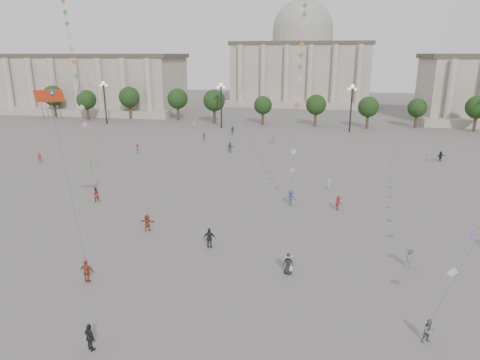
# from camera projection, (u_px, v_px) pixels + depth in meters

# --- Properties ---
(ground) EXTENTS (360.00, 360.00, 0.00)m
(ground) POSITION_uv_depth(u_px,v_px,m) (198.00, 275.00, 34.39)
(ground) COLOR #5D5A58
(ground) RESTS_ON ground
(hall_west) EXTENTS (84.00, 26.22, 17.20)m
(hall_west) POSITION_uv_depth(u_px,v_px,m) (54.00, 83.00, 134.37)
(hall_west) COLOR gray
(hall_west) RESTS_ON ground
(hall_central) EXTENTS (48.30, 34.30, 35.50)m
(hall_central) POSITION_uv_depth(u_px,v_px,m) (301.00, 62.00, 151.92)
(hall_central) COLOR gray
(hall_central) RESTS_ON ground
(tree_row) EXTENTS (137.12, 5.12, 8.00)m
(tree_row) POSITION_uv_depth(u_px,v_px,m) (287.00, 103.00, 106.24)
(tree_row) COLOR #322519
(tree_row) RESTS_ON ground
(lamp_post_far_west) EXTENTS (2.00, 0.90, 10.65)m
(lamp_post_far_west) POSITION_uv_depth(u_px,v_px,m) (104.00, 95.00, 106.58)
(lamp_post_far_west) COLOR #262628
(lamp_post_far_west) RESTS_ON ground
(lamp_post_mid_west) EXTENTS (2.00, 0.90, 10.65)m
(lamp_post_mid_west) POSITION_uv_depth(u_px,v_px,m) (221.00, 97.00, 100.96)
(lamp_post_mid_west) COLOR #262628
(lamp_post_mid_west) RESTS_ON ground
(lamp_post_mid_east) EXTENTS (2.00, 0.90, 10.65)m
(lamp_post_mid_east) POSITION_uv_depth(u_px,v_px,m) (352.00, 99.00, 95.35)
(lamp_post_mid_east) COLOR #262628
(lamp_post_mid_east) RESTS_ON ground
(person_crowd_0) EXTENTS (1.22, 0.98, 1.94)m
(person_crowd_0) POSITION_uv_depth(u_px,v_px,m) (232.00, 130.00, 94.09)
(person_crowd_0) COLOR #2D4A66
(person_crowd_0) RESTS_ON ground
(person_crowd_2) EXTENTS (1.05, 1.27, 1.71)m
(person_crowd_2) POSITION_uv_depth(u_px,v_px,m) (40.00, 158.00, 69.38)
(person_crowd_2) COLOR #A0312B
(person_crowd_2) RESTS_ON ground
(person_crowd_4) EXTENTS (1.52, 1.63, 1.83)m
(person_crowd_4) POSITION_uv_depth(u_px,v_px,m) (273.00, 139.00, 85.15)
(person_crowd_4) COLOR beige
(person_crowd_4) RESTS_ON ground
(person_crowd_6) EXTENTS (1.23, 0.89, 1.71)m
(person_crowd_6) POSITION_uv_depth(u_px,v_px,m) (409.00, 258.00, 35.36)
(person_crowd_6) COLOR slate
(person_crowd_6) RESTS_ON ground
(person_crowd_7) EXTENTS (1.42, 1.05, 1.49)m
(person_crowd_7) POSITION_uv_depth(u_px,v_px,m) (429.00, 157.00, 70.65)
(person_crowd_7) COLOR silver
(person_crowd_7) RESTS_ON ground
(person_crowd_8) EXTENTS (1.11, 1.24, 1.67)m
(person_crowd_8) POSITION_uv_depth(u_px,v_px,m) (338.00, 203.00, 48.48)
(person_crowd_8) COLOR maroon
(person_crowd_8) RESTS_ON ground
(person_crowd_9) EXTENTS (1.64, 1.17, 1.71)m
(person_crowd_9) POSITION_uv_depth(u_px,v_px,m) (441.00, 156.00, 70.56)
(person_crowd_9) COLOR black
(person_crowd_9) RESTS_ON ground
(person_crowd_10) EXTENTS (0.60, 0.78, 1.91)m
(person_crowd_10) POSITION_uv_depth(u_px,v_px,m) (194.00, 125.00, 100.94)
(person_crowd_10) COLOR #ADACA9
(person_crowd_10) RESTS_ON ground
(person_crowd_12) EXTENTS (1.82, 1.05, 1.87)m
(person_crowd_12) POSITION_uv_depth(u_px,v_px,m) (230.00, 147.00, 77.16)
(person_crowd_12) COLOR #57575B
(person_crowd_12) RESTS_ON ground
(person_crowd_13) EXTENTS (0.59, 0.68, 1.57)m
(person_crowd_13) POSITION_uv_depth(u_px,v_px,m) (329.00, 184.00, 55.59)
(person_crowd_13) COLOR beige
(person_crowd_13) RESTS_ON ground
(person_crowd_16) EXTENTS (1.01, 0.61, 1.61)m
(person_crowd_16) POSITION_uv_depth(u_px,v_px,m) (204.00, 136.00, 88.11)
(person_crowd_16) COLOR slate
(person_crowd_16) RESTS_ON ground
(person_crowd_17) EXTENTS (1.23, 1.29, 1.76)m
(person_crowd_17) POSITION_uv_depth(u_px,v_px,m) (138.00, 148.00, 76.46)
(person_crowd_17) COLOR #9B2A44
(person_crowd_17) RESTS_ON ground
(tourist_0) EXTENTS (1.11, 0.47, 1.89)m
(tourist_0) POSITION_uv_depth(u_px,v_px,m) (87.00, 271.00, 33.03)
(tourist_0) COLOR #954028
(tourist_0) RESTS_ON ground
(tourist_1) EXTENTS (1.12, 0.89, 1.78)m
(tourist_1) POSITION_uv_depth(u_px,v_px,m) (90.00, 337.00, 25.42)
(tourist_1) COLOR black
(tourist_1) RESTS_ON ground
(tourist_2) EXTENTS (1.59, 0.54, 1.70)m
(tourist_2) POSITION_uv_depth(u_px,v_px,m) (147.00, 223.00, 42.84)
(tourist_2) COLOR #963B29
(tourist_2) RESTS_ON ground
(tourist_4) EXTENTS (1.15, 0.53, 1.92)m
(tourist_4) POSITION_uv_depth(u_px,v_px,m) (210.00, 238.00, 38.97)
(tourist_4) COLOR black
(tourist_4) RESTS_ON ground
(kite_flyer_0) EXTENTS (1.12, 1.09, 1.82)m
(kite_flyer_0) POSITION_uv_depth(u_px,v_px,m) (96.00, 194.00, 51.33)
(kite_flyer_0) COLOR #953928
(kite_flyer_0) RESTS_ON ground
(kite_flyer_1) EXTENTS (1.36, 1.10, 1.84)m
(kite_flyer_1) POSITION_uv_depth(u_px,v_px,m) (291.00, 198.00, 49.95)
(kite_flyer_1) COLOR navy
(kite_flyer_1) RESTS_ON ground
(kite_flyer_2) EXTENTS (0.92, 0.81, 1.57)m
(kite_flyer_2) POSITION_uv_depth(u_px,v_px,m) (429.00, 331.00, 26.17)
(kite_flyer_2) COLOR slate
(kite_flyer_2) RESTS_ON ground
(hat_person) EXTENTS (0.87, 0.60, 1.77)m
(hat_person) POSITION_uv_depth(u_px,v_px,m) (288.00, 263.00, 34.34)
(hat_person) COLOR black
(hat_person) RESTS_ON ground
(dragon_kite) EXTENTS (3.45, 3.07, 13.90)m
(dragon_kite) POSITION_uv_depth(u_px,v_px,m) (51.00, 105.00, 34.88)
(dragon_kite) COLOR red
(dragon_kite) RESTS_ON ground
(kite_train_west) EXTENTS (21.82, 29.34, 53.84)m
(kite_train_west) POSITION_uv_depth(u_px,v_px,m) (65.00, 12.00, 62.16)
(kite_train_west) COLOR #3F3F3F
(kite_train_west) RESTS_ON ground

